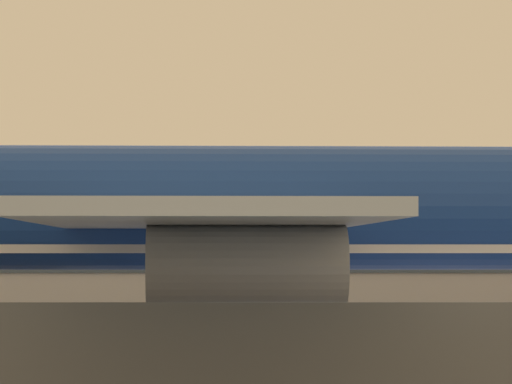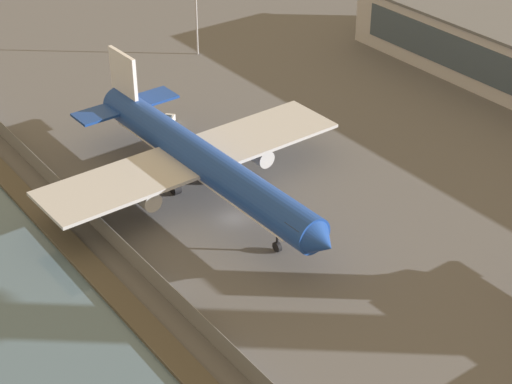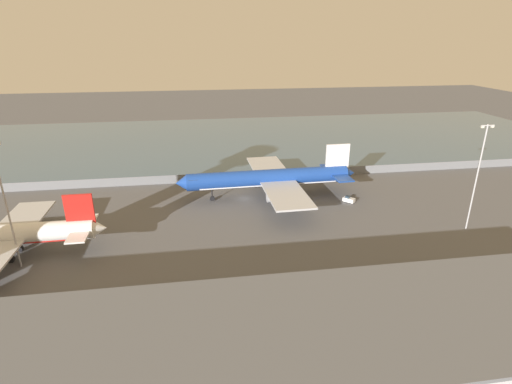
{
  "view_description": "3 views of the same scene",
  "coord_description": "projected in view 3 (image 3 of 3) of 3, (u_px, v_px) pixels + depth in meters",
  "views": [
    {
      "loc": [
        -7.84,
        -58.14,
        4.21
      ],
      "look_at": [
        -6.98,
        1.61,
        6.57
      ],
      "focal_mm": 105.0,
      "sensor_mm": 36.0,
      "label": 1
    },
    {
      "loc": [
        78.55,
        -53.53,
        62.52
      ],
      "look_at": [
        0.88,
        3.05,
        3.45
      ],
      "focal_mm": 60.0,
      "sensor_mm": 36.0,
      "label": 2
    },
    {
      "loc": [
        12.96,
        105.07,
        43.53
      ],
      "look_at": [
        -2.53,
        4.16,
        3.52
      ],
      "focal_mm": 28.0,
      "sensor_mm": 36.0,
      "label": 3
    }
  ],
  "objects": [
    {
      "name": "apron_light_mast_apron_east",
      "position": [
        5.0,
        201.0,
        75.6
      ],
      "size": [
        3.2,
        0.4,
        25.98
      ],
      "color": "#A8A8AD",
      "rests_on": "ground"
    },
    {
      "name": "baggage_tug",
      "position": [
        349.0,
        200.0,
        111.68
      ],
      "size": [
        3.37,
        3.42,
        1.8
      ],
      "color": "white",
      "rests_on": "ground"
    },
    {
      "name": "waterfront_lagoon",
      "position": [
        225.0,
        139.0,
        179.74
      ],
      "size": [
        320.0,
        98.0,
        0.01
      ],
      "color": "slate",
      "rests_on": "ground"
    },
    {
      "name": "apron_light_mast_apron_west",
      "position": [
        478.0,
        173.0,
        91.66
      ],
      "size": [
        3.2,
        0.4,
        25.46
      ],
      "color": "#A8A8AD",
      "rests_on": "ground"
    },
    {
      "name": "cargo_jet_blue",
      "position": [
        271.0,
        178.0,
        113.68
      ],
      "size": [
        52.05,
        44.58,
        14.88
      ],
      "color": "#193D93",
      "rests_on": "ground"
    },
    {
      "name": "passenger_jet_white_red",
      "position": [
        0.0,
        236.0,
        82.26
      ],
      "size": [
        43.8,
        37.11,
        13.35
      ],
      "color": "white",
      "rests_on": "ground"
    },
    {
      "name": "terminal_building",
      "position": [
        198.0,
        369.0,
        48.97
      ],
      "size": [
        106.04,
        22.58,
        10.73
      ],
      "color": "#B2B2B7",
      "rests_on": "ground"
    },
    {
      "name": "perimeter_fence",
      "position": [
        239.0,
        176.0,
        128.63
      ],
      "size": [
        280.0,
        0.1,
        2.77
      ],
      "color": "slate",
      "rests_on": "ground"
    },
    {
      "name": "ground_plane",
      "position": [
        245.0,
        199.0,
        114.41
      ],
      "size": [
        500.0,
        500.0,
        0.0
      ],
      "primitive_type": "plane",
      "color": "#565659"
    },
    {
      "name": "shoreline_seawall",
      "position": [
        237.0,
        175.0,
        133.18
      ],
      "size": [
        320.0,
        3.0,
        0.5
      ],
      "color": "#474238",
      "rests_on": "ground"
    }
  ]
}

